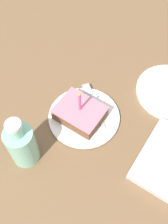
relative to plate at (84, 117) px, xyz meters
The scene contains 5 objects.
ground_plane 0.04m from the plate, 150.05° to the right, with size 2.40×2.40×0.04m.
plate is the anchor object (origin of this frame).
cake_slice 0.03m from the plate, 140.05° to the left, with size 0.11×0.14×0.12m.
fork 0.05m from the plate, ahead, with size 0.13×0.16×0.01m.
bottle 0.21m from the plate, 161.18° to the left, with size 0.08×0.08×0.18m.
Camera 1 is at (-0.32, -0.22, 0.69)m, focal length 42.00 mm.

